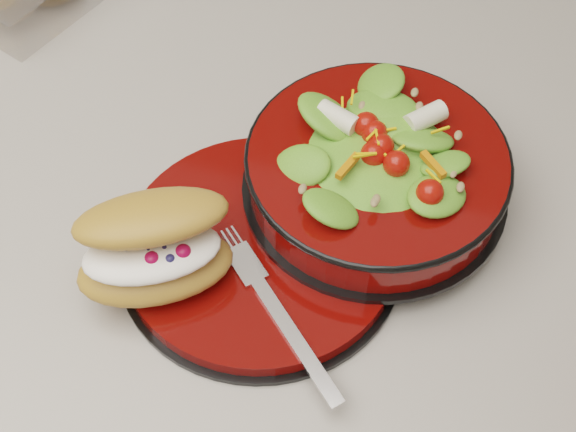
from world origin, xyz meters
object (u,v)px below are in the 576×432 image
(croissant, at_px, (155,248))
(fork, at_px, (279,315))
(dinner_plate, at_px, (261,248))
(island_counter, at_px, (258,377))
(salad_bowl, at_px, (377,164))

(croissant, height_order, fork, croissant)
(dinner_plate, distance_m, croissant, 0.10)
(croissant, xyz_separation_m, fork, (0.11, -0.01, -0.04))
(island_counter, bearing_deg, croissant, -104.93)
(fork, bearing_deg, croissant, 127.00)
(croissant, relative_size, fork, 1.12)
(croissant, bearing_deg, island_counter, 46.69)
(dinner_plate, relative_size, fork, 1.91)
(dinner_plate, bearing_deg, fork, -61.36)
(salad_bowl, xyz_separation_m, fork, (-0.05, -0.15, -0.04))
(dinner_plate, bearing_deg, croissant, -144.20)
(island_counter, bearing_deg, fork, -61.13)
(salad_bowl, relative_size, fork, 1.82)
(island_counter, height_order, fork, fork)
(salad_bowl, height_order, croissant, salad_bowl)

